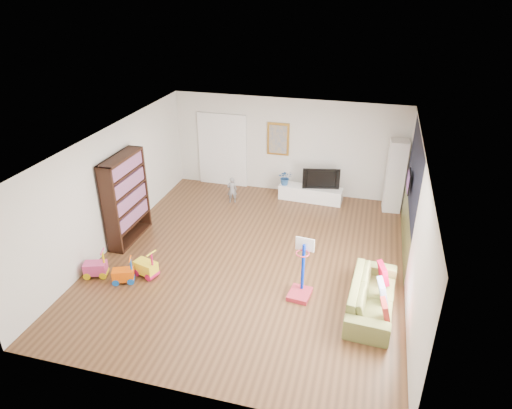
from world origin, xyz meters
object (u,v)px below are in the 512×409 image
(media_console, at_px, (310,194))
(basketball_hoop, at_px, (301,270))
(sofa, at_px, (372,296))
(bookshelf, at_px, (126,199))

(media_console, height_order, basketball_hoop, basketball_hoop)
(media_console, relative_size, sofa, 0.86)
(media_console, distance_m, bookshelf, 5.01)
(basketball_hoop, bearing_deg, sofa, 5.29)
(basketball_hoop, bearing_deg, bookshelf, 171.42)
(media_console, height_order, bookshelf, bookshelf)
(media_console, distance_m, sofa, 4.68)
(media_console, relative_size, bookshelf, 0.84)
(media_console, distance_m, basketball_hoop, 4.33)
(sofa, height_order, basketball_hoop, basketball_hoop)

